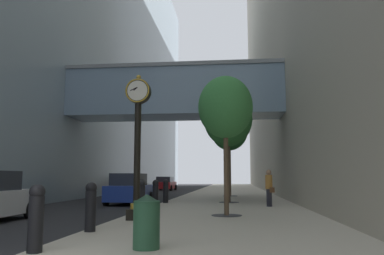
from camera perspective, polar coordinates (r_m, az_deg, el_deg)
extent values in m
plane|color=#262628|center=(32.07, -0.96, -10.01)|extent=(110.00, 110.00, 0.00)
cube|color=#BCB29E|center=(34.82, 5.55, -9.65)|extent=(7.11, 80.00, 0.14)
cube|color=#93A8B7|center=(40.82, -16.82, 14.60)|extent=(9.00, 80.00, 33.05)
cube|color=#758EA8|center=(25.83, -2.43, 4.82)|extent=(14.49, 3.20, 3.03)
cube|color=gray|center=(26.22, -2.41, 8.32)|extent=(14.49, 3.40, 0.24)
cube|color=black|center=(13.08, -8.19, -12.51)|extent=(0.55, 0.55, 0.35)
cylinder|color=gold|center=(13.05, -8.17, -11.36)|extent=(0.39, 0.39, 0.18)
cylinder|color=black|center=(13.05, -8.03, -3.68)|extent=(0.22, 0.22, 3.32)
cylinder|color=black|center=(13.34, -7.88, 5.27)|extent=(0.84, 0.28, 0.84)
torus|color=gold|center=(13.19, -8.04, 5.42)|extent=(0.82, 0.05, 0.82)
cylinder|color=silver|center=(13.19, -8.03, 5.41)|extent=(0.69, 0.01, 0.69)
cylinder|color=silver|center=(13.48, -7.72, 5.13)|extent=(0.69, 0.01, 0.69)
sphere|color=gold|center=(13.45, -7.84, 7.32)|extent=(0.16, 0.16, 0.16)
cube|color=black|center=(13.21, -8.30, 5.65)|extent=(0.14, 0.01, 0.13)
cube|color=black|center=(13.23, -8.54, 5.62)|extent=(0.25, 0.01, 0.13)
cylinder|color=black|center=(7.96, -21.97, -13.02)|extent=(0.28, 0.28, 1.03)
sphere|color=black|center=(7.92, -21.76, -8.76)|extent=(0.29, 0.29, 0.29)
cylinder|color=black|center=(10.51, -14.68, -11.78)|extent=(0.28, 0.28, 1.03)
sphere|color=black|center=(10.48, -14.57, -8.56)|extent=(0.29, 0.29, 0.29)
cylinder|color=black|center=(15.86, -7.43, -10.36)|extent=(0.28, 0.28, 1.03)
sphere|color=black|center=(15.84, -7.39, -8.22)|extent=(0.29, 0.29, 0.29)
cylinder|color=black|center=(18.59, -5.39, -9.93)|extent=(0.28, 0.28, 1.03)
sphere|color=black|center=(18.57, -5.37, -8.10)|extent=(0.29, 0.29, 0.29)
cylinder|color=black|center=(21.34, -3.89, -9.60)|extent=(0.28, 0.28, 1.03)
sphere|color=black|center=(21.32, -3.87, -8.01)|extent=(0.29, 0.29, 0.29)
cylinder|color=#333335|center=(14.40, 5.11, -12.73)|extent=(1.10, 1.10, 0.02)
cylinder|color=brown|center=(14.33, 5.03, -6.36)|extent=(0.18, 0.18, 3.22)
ellipsoid|color=#387F3D|center=(14.57, 4.93, 3.01)|extent=(2.04, 2.04, 2.34)
cylinder|color=#333335|center=(21.73, 5.45, -10.88)|extent=(1.10, 1.10, 0.02)
cylinder|color=#4C3D2D|center=(21.69, 5.39, -6.12)|extent=(0.18, 0.18, 3.63)
ellipsoid|color=#2D7033|center=(21.94, 5.30, 1.31)|extent=(2.73, 2.73, 3.14)
cylinder|color=#333335|center=(29.08, 5.62, -9.96)|extent=(1.10, 1.10, 0.02)
cylinder|color=brown|center=(29.06, 5.57, -6.12)|extent=(0.18, 0.18, 3.92)
ellipsoid|color=#23602D|center=(29.27, 5.50, -0.20)|extent=(2.83, 2.83, 3.25)
cylinder|color=#234C33|center=(7.84, -6.69, -14.00)|extent=(0.52, 0.52, 0.92)
cone|color=#183523|center=(7.79, -6.64, -10.27)|extent=(0.53, 0.53, 0.16)
cylinder|color=#23232D|center=(19.04, 11.26, -10.08)|extent=(0.36, 0.36, 0.82)
cylinder|color=#B77A33|center=(19.02, 11.21, -7.84)|extent=(0.48, 0.48, 0.66)
sphere|color=#9E7556|center=(19.02, 11.17, -6.46)|extent=(0.25, 0.25, 0.25)
cube|color=brown|center=(18.86, 11.69, -8.97)|extent=(0.23, 0.22, 0.24)
cube|color=navy|center=(22.64, -9.13, -9.43)|extent=(1.80, 4.30, 0.84)
cube|color=#282D38|center=(22.42, -9.24, -7.55)|extent=(1.57, 2.42, 0.69)
cylinder|color=black|center=(24.30, -10.20, -10.01)|extent=(0.23, 0.64, 0.64)
cylinder|color=black|center=(23.85, -6.13, -10.14)|extent=(0.23, 0.64, 0.64)
cylinder|color=black|center=(21.53, -12.50, -10.32)|extent=(0.23, 0.64, 0.64)
cylinder|color=black|center=(21.03, -7.93, -10.50)|extent=(0.23, 0.64, 0.64)
cube|color=#B7BABF|center=(28.51, -8.77, -9.06)|extent=(1.98, 4.23, 0.76)
cube|color=#282D38|center=(28.29, -8.84, -7.71)|extent=(1.71, 2.38, 0.62)
cylinder|color=black|center=(30.13, -9.91, -9.47)|extent=(0.24, 0.65, 0.64)
cylinder|color=black|center=(29.72, -6.35, -9.56)|extent=(0.24, 0.65, 0.64)
cylinder|color=black|center=(27.38, -11.41, -9.66)|extent=(0.24, 0.65, 0.64)
cylinder|color=black|center=(26.93, -7.52, -9.79)|extent=(0.24, 0.65, 0.64)
cube|color=#AD191E|center=(45.11, -3.91, -8.45)|extent=(1.95, 4.21, 0.75)
cube|color=#282D38|center=(44.90, -3.96, -7.60)|extent=(1.67, 2.38, 0.62)
cylinder|color=black|center=(46.69, -4.65, -8.74)|extent=(0.24, 0.65, 0.64)
cylinder|color=black|center=(46.33, -2.44, -8.77)|extent=(0.24, 0.65, 0.64)
cylinder|color=black|center=(43.94, -5.47, -8.82)|extent=(0.24, 0.65, 0.64)
cylinder|color=black|center=(43.56, -3.12, -8.86)|extent=(0.24, 0.65, 0.64)
cylinder|color=black|center=(15.90, -22.64, -11.07)|extent=(0.23, 0.64, 0.64)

